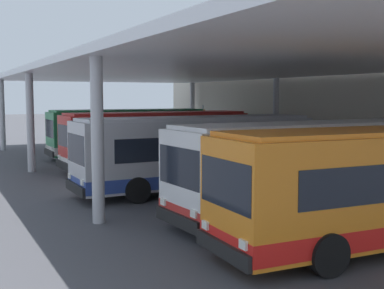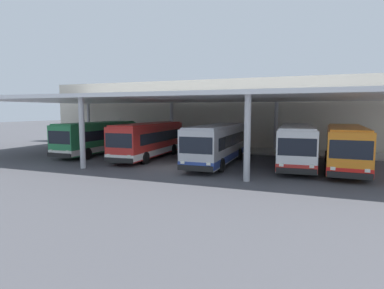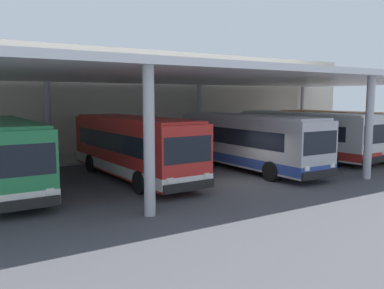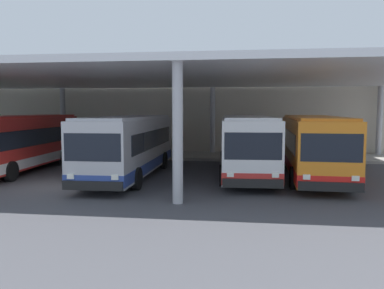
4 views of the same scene
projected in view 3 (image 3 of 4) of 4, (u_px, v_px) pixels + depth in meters
The scene contains 11 objects.
ground_plane at pixel (242, 183), 19.44m from camera, with size 200.00×200.00×0.00m, color #47474C.
platform_kerb at pixel (142, 153), 29.36m from camera, with size 42.00×4.50×0.18m, color #A39E93.
station_building_facade at pixel (124, 100), 31.66m from camera, with size 48.00×1.60×7.96m, color beige.
canopy_shelter at pixel (185, 78), 23.47m from camera, with size 40.00×17.00×5.55m.
bus_nearest_bay at pixel (2, 154), 17.75m from camera, with size 2.78×10.55×3.17m.
bus_second_bay at pixel (133, 147), 20.46m from camera, with size 3.02×10.62×3.17m.
bus_middle_bay at pixel (248, 141), 23.07m from camera, with size 2.82×10.56×3.17m.
bus_far_bay at pixel (304, 134), 27.31m from camera, with size 3.08×10.64×3.17m.
bus_departing at pixel (340, 132), 28.87m from camera, with size 3.00×10.62×3.17m.
bench_waiting at pixel (103, 148), 27.84m from camera, with size 1.80×0.45×0.92m.
trash_bin at pixel (52, 152), 25.58m from camera, with size 0.52×0.52×0.98m.
Camera 3 is at (-12.09, -14.97, 4.14)m, focal length 37.23 mm.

